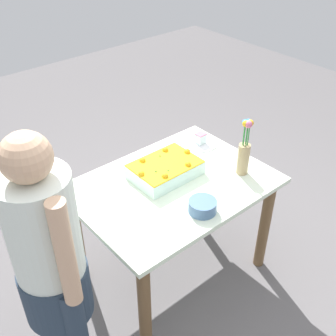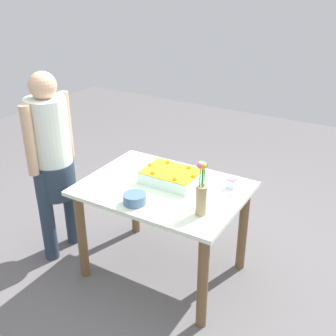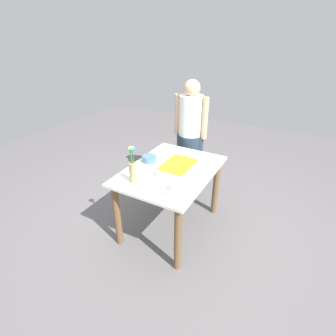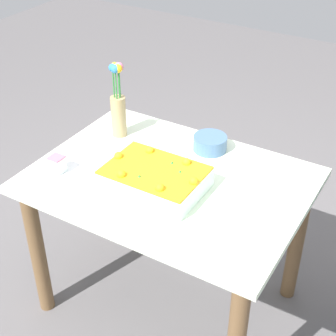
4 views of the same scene
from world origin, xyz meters
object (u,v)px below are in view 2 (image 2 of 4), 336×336
at_px(cake_knife, 117,176).
at_px(fruit_bowl, 135,199).
at_px(sheet_cake, 171,176).
at_px(serving_plate_with_slice, 231,187).
at_px(flower_vase, 201,192).
at_px(person_standing, 52,156).

distance_m(cake_knife, fruit_bowl, 0.42).
xyz_separation_m(sheet_cake, serving_plate_with_slice, (-0.41, -0.12, -0.03)).
relative_size(sheet_cake, cake_knife, 1.85).
relative_size(sheet_cake, flower_vase, 1.09).
height_order(sheet_cake, flower_vase, flower_vase).
relative_size(serving_plate_with_slice, person_standing, 0.15).
xyz_separation_m(serving_plate_with_slice, person_standing, (1.29, 0.39, 0.09)).
relative_size(sheet_cake, serving_plate_with_slice, 1.80).
relative_size(flower_vase, person_standing, 0.24).
relative_size(cake_knife, fruit_bowl, 1.41).
height_order(flower_vase, person_standing, person_standing).
bearing_deg(serving_plate_with_slice, cake_knife, 16.68).
xyz_separation_m(cake_knife, flower_vase, (-0.76, 0.16, 0.16)).
xyz_separation_m(serving_plate_with_slice, fruit_bowl, (0.47, 0.50, 0.01)).
relative_size(serving_plate_with_slice, fruit_bowl, 1.44).
distance_m(serving_plate_with_slice, cake_knife, 0.84).
bearing_deg(sheet_cake, person_standing, 17.21).
xyz_separation_m(flower_vase, fruit_bowl, (0.43, 0.10, -0.12)).
distance_m(flower_vase, person_standing, 1.25).
bearing_deg(serving_plate_with_slice, sheet_cake, 16.32).
bearing_deg(serving_plate_with_slice, fruit_bowl, 46.74).
xyz_separation_m(cake_knife, person_standing, (0.49, 0.15, 0.11)).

